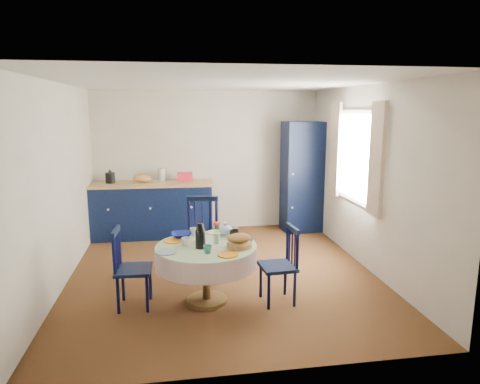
# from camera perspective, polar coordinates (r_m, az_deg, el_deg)

# --- Properties ---
(floor) EXTENTS (4.50, 4.50, 0.00)m
(floor) POSITION_cam_1_polar(r_m,az_deg,el_deg) (5.87, -2.36, -10.73)
(floor) COLOR black
(floor) RESTS_ON ground
(ceiling) EXTENTS (4.50, 4.50, 0.00)m
(ceiling) POSITION_cam_1_polar(r_m,az_deg,el_deg) (5.46, -2.57, 14.41)
(ceiling) COLOR white
(ceiling) RESTS_ON wall_back
(wall_back) EXTENTS (4.00, 0.02, 2.50)m
(wall_back) POSITION_cam_1_polar(r_m,az_deg,el_deg) (7.75, -4.37, 4.15)
(wall_back) COLOR beige
(wall_back) RESTS_ON floor
(wall_left) EXTENTS (0.02, 4.50, 2.50)m
(wall_left) POSITION_cam_1_polar(r_m,az_deg,el_deg) (5.67, -22.97, 0.74)
(wall_left) COLOR beige
(wall_left) RESTS_ON floor
(wall_right) EXTENTS (0.02, 4.50, 2.50)m
(wall_right) POSITION_cam_1_polar(r_m,az_deg,el_deg) (6.09, 16.59, 1.82)
(wall_right) COLOR beige
(wall_right) RESTS_ON floor
(window) EXTENTS (0.10, 1.74, 1.45)m
(window) POSITION_cam_1_polar(r_m,az_deg,el_deg) (6.30, 15.18, 4.71)
(window) COLOR white
(window) RESTS_ON wall_right
(kitchen_counter) EXTENTS (2.12, 0.71, 1.18)m
(kitchen_counter) POSITION_cam_1_polar(r_m,az_deg,el_deg) (7.52, -11.69, -2.20)
(kitchen_counter) COLOR black
(kitchen_counter) RESTS_ON floor
(pantry_cabinet) EXTENTS (0.71, 0.53, 1.96)m
(pantry_cabinet) POSITION_cam_1_polar(r_m,az_deg,el_deg) (7.71, 8.30, 2.00)
(pantry_cabinet) COLOR black
(pantry_cabinet) RESTS_ON floor
(dining_table) EXTENTS (1.13, 1.14, 0.96)m
(dining_table) POSITION_cam_1_polar(r_m,az_deg,el_deg) (4.86, -4.37, -8.38)
(dining_table) COLOR #523C17
(dining_table) RESTS_ON floor
(chair_left) EXTENTS (0.41, 0.42, 0.90)m
(chair_left) POSITION_cam_1_polar(r_m,az_deg,el_deg) (4.94, -14.45, -9.73)
(chair_left) COLOR black
(chair_left) RESTS_ON floor
(chair_far) EXTENTS (0.54, 0.52, 1.04)m
(chair_far) POSITION_cam_1_polar(r_m,az_deg,el_deg) (5.67, -5.15, -5.95)
(chair_far) COLOR black
(chair_far) RESTS_ON floor
(chair_right) EXTENTS (0.41, 0.42, 0.89)m
(chair_right) POSITION_cam_1_polar(r_m,az_deg,el_deg) (4.93, 5.47, -9.56)
(chair_right) COLOR black
(chair_right) RESTS_ON floor
(mug_a) EXTENTS (0.11, 0.11, 0.09)m
(mug_a) POSITION_cam_1_polar(r_m,az_deg,el_deg) (4.82, -7.20, -6.58)
(mug_a) COLOR silver
(mug_a) RESTS_ON dining_table
(mug_b) EXTENTS (0.09, 0.09, 0.09)m
(mug_b) POSITION_cam_1_polar(r_m,az_deg,el_deg) (4.54, -4.36, -7.65)
(mug_b) COLOR #2C6E6E
(mug_b) RESTS_ON dining_table
(mug_c) EXTENTS (0.11, 0.11, 0.09)m
(mug_c) POSITION_cam_1_polar(r_m,az_deg,el_deg) (5.07, -0.74, -5.59)
(mug_c) COLOR black
(mug_c) RESTS_ON dining_table
(mug_d) EXTENTS (0.09, 0.09, 0.09)m
(mug_d) POSITION_cam_1_polar(r_m,az_deg,el_deg) (5.20, -6.19, -5.26)
(mug_d) COLOR silver
(mug_d) RESTS_ON dining_table
(cobalt_bowl) EXTENTS (0.24, 0.24, 0.06)m
(cobalt_bowl) POSITION_cam_1_polar(r_m,az_deg,el_deg) (5.12, -7.78, -5.72)
(cobalt_bowl) COLOR navy
(cobalt_bowl) RESTS_ON dining_table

